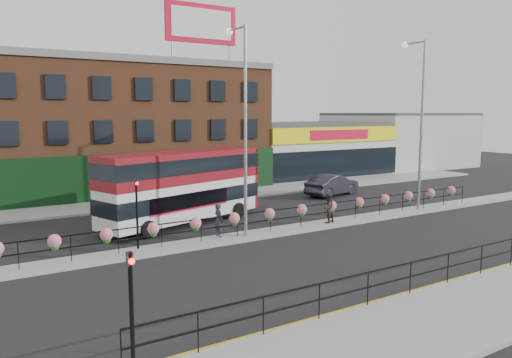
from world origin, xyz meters
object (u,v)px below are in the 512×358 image
pedestrian_a (219,220)px  lamp_column_east (419,110)px  car (332,185)px  pedestrian_b (328,208)px  lamp_column_west (243,113)px  double_decker_bus (183,180)px

pedestrian_a → lamp_column_east: 15.31m
car → lamp_column_east: 9.36m
pedestrian_b → lamp_column_west: 7.63m
double_decker_bus → lamp_column_east: bearing=-16.8°
double_decker_bus → car: 14.19m
lamp_column_east → car: bearing=94.5°
pedestrian_a → lamp_column_west: (1.25, -0.26, 5.32)m
car → lamp_column_west: bearing=106.6°
lamp_column_west → double_decker_bus: bearing=106.0°
double_decker_bus → pedestrian_a: bearing=-89.7°
double_decker_bus → lamp_column_west: bearing=-74.0°
double_decker_bus → pedestrian_b: bearing=-34.3°
pedestrian_a → lamp_column_east: size_ratio=0.16×
double_decker_bus → lamp_column_west: 5.95m
pedestrian_a → pedestrian_b: 6.72m
pedestrian_a → car: bearing=-63.3°
pedestrian_b → lamp_column_east: bearing=170.1°
double_decker_bus → pedestrian_a: double_decker_bus is taller
car → lamp_column_west: 15.57m
double_decker_bus → lamp_column_east: 15.46m
pedestrian_a → pedestrian_b: bearing=-95.0°
car → pedestrian_b: 10.42m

